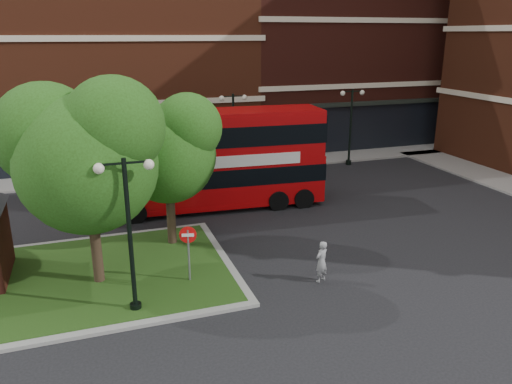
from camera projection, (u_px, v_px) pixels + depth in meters
name	position (u px, v px, depth m)	size (l,w,h in m)	color
ground	(298.00, 287.00, 17.28)	(120.00, 120.00, 0.00)	black
pavement_far	(196.00, 169.00, 32.13)	(44.00, 3.00, 0.12)	slate
terrace_far_left	(54.00, 55.00, 34.30)	(26.00, 12.00, 14.00)	maroon
terrace_far_right	(340.00, 38.00, 40.82)	(18.00, 12.00, 16.00)	#471911
traffic_island	(55.00, 282.00, 17.48)	(12.60, 7.60, 0.15)	gray
tree_island_west	(83.00, 150.00, 16.10)	(5.40, 4.71, 7.21)	#2D2116
tree_island_east	(165.00, 145.00, 19.45)	(4.46, 3.90, 6.29)	#2D2116
lamp_island	(129.00, 229.00, 14.90)	(1.72, 0.36, 5.00)	black
lamp_far_left	(234.00, 130.00, 30.11)	(1.72, 0.36, 5.00)	black
lamp_far_right	(351.00, 123.00, 32.59)	(1.72, 0.36, 5.00)	black
bus	(211.00, 153.00, 24.42)	(11.30, 3.31, 4.26)	#AB0609
woman	(321.00, 262.00, 17.49)	(0.55, 0.36, 1.52)	gray
car_silver	(122.00, 166.00, 30.05)	(1.75, 4.35, 1.48)	#B4B7BC
car_white	(250.00, 162.00, 31.06)	(1.63, 4.66, 1.54)	white
no_entry_sign	(188.00, 243.00, 17.08)	(0.58, 0.20, 2.14)	slate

